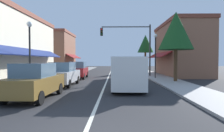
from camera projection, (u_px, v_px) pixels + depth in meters
The scene contains 15 objects.
ground_plane at pixel (109, 77), 22.43m from camera, with size 80.00×80.00×0.00m, color #28282B.
sidewalk_left at pixel (62, 76), 22.53m from camera, with size 2.60×56.00×0.12m, color gray.
sidewalk_right at pixel (156, 76), 22.33m from camera, with size 2.60×56.00×0.12m, color #A39E99.
lane_center_stripe at pixel (109, 77), 22.43m from camera, with size 0.14×52.00×0.01m, color silver.
storefront_right_block at pixel (180, 49), 24.17m from camera, with size 5.63×10.20×6.56m.
storefront_far_left at pixel (58, 52), 32.48m from camera, with size 5.53×8.20×6.63m.
parked_car_nearest_left at pixel (35, 81), 9.52m from camera, with size 1.85×4.13×1.77m.
parked_car_second_left at pixel (63, 74), 14.42m from camera, with size 1.86×4.14×1.77m.
parked_car_third_left at pixel (78, 70), 20.23m from camera, with size 1.85×4.13×1.77m.
van_in_lane at pixel (127, 72), 12.57m from camera, with size 2.09×5.22×2.12m.
traffic_signal_mast_arm at pixel (133, 41), 22.14m from camera, with size 5.84×0.50×6.03m.
street_lamp_left_near at pixel (30, 43), 12.88m from camera, with size 0.36×0.36×4.52m.
street_lamp_right_mid at pixel (155, 49), 19.45m from camera, with size 0.36×0.36×4.59m.
tree_right_near at pixel (176, 31), 16.38m from camera, with size 2.95×2.95×6.08m.
tree_right_far at pixel (145, 44), 30.99m from camera, with size 2.59×2.59×6.04m.
Camera 1 is at (0.80, -4.37, 1.93)m, focal length 30.73 mm.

